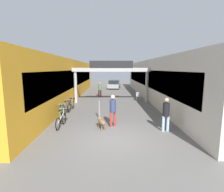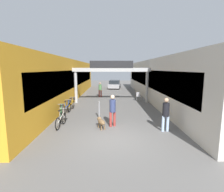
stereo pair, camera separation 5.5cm
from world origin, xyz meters
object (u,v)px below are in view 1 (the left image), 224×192
object	(u,v)px
pedestrian_companion	(166,112)
parked_car_silver	(114,84)
bicycle_orange_farthest	(71,104)
pedestrian_carrying_crate	(100,89)
cafe_chair_aluminium_nearer	(138,96)
bicycle_silver_nearest	(62,119)
bicycle_blue_third	(67,108)
bollard_post_metal	(99,109)
dog_on_leash	(101,122)
bicycle_green_second	(61,113)
pedestrian_with_dog	(113,108)

from	to	relation	value
pedestrian_companion	parked_car_silver	bearing A→B (deg)	95.98
pedestrian_companion	bicycle_orange_farthest	size ratio (longest dim) A/B	1.03
pedestrian_carrying_crate	cafe_chair_aluminium_nearer	distance (m)	4.80
bicycle_silver_nearest	pedestrian_carrying_crate	bearing A→B (deg)	81.29
bicycle_blue_third	bollard_post_metal	size ratio (longest dim) A/B	1.50
pedestrian_companion	dog_on_leash	bearing A→B (deg)	172.03
pedestrian_companion	bicycle_green_second	bearing A→B (deg)	160.85
parked_car_silver	bicycle_orange_farthest	bearing A→B (deg)	-104.04
pedestrian_companion	bicycle_silver_nearest	distance (m)	5.64
pedestrian_carrying_crate	bollard_post_metal	distance (m)	8.72
dog_on_leash	bicycle_green_second	size ratio (longest dim) A/B	0.50
bicycle_blue_third	bicycle_green_second	bearing A→B (deg)	-89.03
pedestrian_with_dog	pedestrian_companion	world-z (taller)	pedestrian_with_dog
dog_on_leash	bicycle_silver_nearest	xyz separation A→B (m)	(-2.23, 0.40, 0.07)
bicycle_green_second	bicycle_blue_third	world-z (taller)	same
pedestrian_carrying_crate	bicycle_blue_third	distance (m)	7.85
pedestrian_companion	bicycle_silver_nearest	xyz separation A→B (m)	(-5.54, 0.87, -0.56)
bicycle_green_second	cafe_chair_aluminium_nearer	xyz separation A→B (m)	(5.89, 6.48, 0.10)
bicycle_silver_nearest	bollard_post_metal	distance (m)	2.57
pedestrian_companion	bollard_post_metal	bearing A→B (deg)	145.01
pedestrian_companion	parked_car_silver	distance (m)	19.95
pedestrian_companion	bicycle_silver_nearest	bearing A→B (deg)	171.10
bicycle_orange_farthest	cafe_chair_aluminium_nearer	world-z (taller)	bicycle_orange_farthest
cafe_chair_aluminium_nearer	pedestrian_companion	bearing A→B (deg)	-90.09
pedestrian_companion	bicycle_green_second	xyz separation A→B (m)	(-5.88, 2.04, -0.56)
bicycle_blue_third	cafe_chair_aluminium_nearer	bearing A→B (deg)	39.74
bicycle_silver_nearest	bicycle_blue_third	bearing A→B (deg)	97.58
cafe_chair_aluminium_nearer	dog_on_leash	bearing A→B (deg)	-112.45
cafe_chair_aluminium_nearer	parked_car_silver	size ratio (longest dim) A/B	0.21
pedestrian_carrying_crate	parked_car_silver	size ratio (longest dim) A/B	0.39
pedestrian_with_dog	pedestrian_companion	bearing A→B (deg)	-16.57
bollard_post_metal	parked_car_silver	size ratio (longest dim) A/B	0.27
pedestrian_carrying_crate	parked_car_silver	world-z (taller)	pedestrian_carrying_crate
pedestrian_with_dog	bicycle_silver_nearest	distance (m)	2.91
bicycle_blue_third	bollard_post_metal	world-z (taller)	bollard_post_metal
pedestrian_carrying_crate	cafe_chair_aluminium_nearer	world-z (taller)	pedestrian_carrying_crate
bicycle_orange_farthest	cafe_chair_aluminium_nearer	size ratio (longest dim) A/B	1.90
pedestrian_with_dog	dog_on_leash	world-z (taller)	pedestrian_with_dog
pedestrian_with_dog	bicycle_green_second	xyz separation A→B (m)	(-3.18, 1.24, -0.59)
cafe_chair_aluminium_nearer	parked_car_silver	world-z (taller)	parked_car_silver
cafe_chair_aluminium_nearer	pedestrian_with_dog	bearing A→B (deg)	-109.34
bicycle_green_second	dog_on_leash	bearing A→B (deg)	-31.59
pedestrian_carrying_crate	bollard_post_metal	xyz separation A→B (m)	(0.42, -8.71, -0.37)
bicycle_silver_nearest	bicycle_blue_third	size ratio (longest dim) A/B	1.00
pedestrian_carrying_crate	parked_car_silver	xyz separation A→B (m)	(1.89, 8.65, -0.30)
dog_on_leash	parked_car_silver	size ratio (longest dim) A/B	0.20
dog_on_leash	bicycle_silver_nearest	world-z (taller)	bicycle_silver_nearest
bicycle_silver_nearest	bicycle_orange_farthest	xyz separation A→B (m)	(-0.30, 3.93, 0.00)
bicycle_silver_nearest	bicycle_orange_farthest	size ratio (longest dim) A/B	1.00
pedestrian_with_dog	bicycle_silver_nearest	world-z (taller)	pedestrian_with_dog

